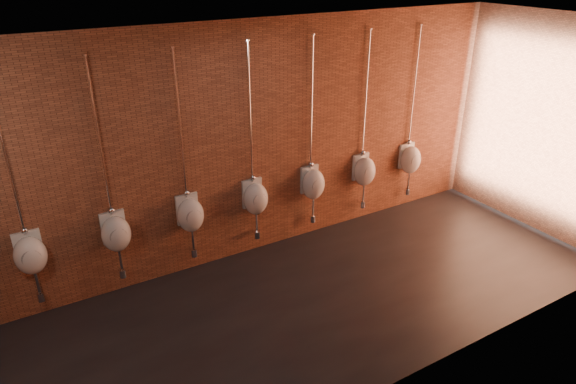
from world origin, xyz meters
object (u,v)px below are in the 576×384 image
at_px(urinal_1, 30,254).
at_px(urinal_5, 313,183).
at_px(urinal_2, 116,232).
at_px(urinal_3, 190,214).
at_px(urinal_4, 255,197).
at_px(urinal_7, 410,159).
at_px(urinal_6, 364,170).

bearing_deg(urinal_1, urinal_5, 0.00).
height_order(urinal_2, urinal_5, same).
distance_m(urinal_1, urinal_3, 1.88).
xyz_separation_m(urinal_3, urinal_5, (1.88, 0.00, 0.00)).
height_order(urinal_1, urinal_2, same).
relative_size(urinal_2, urinal_4, 1.00).
relative_size(urinal_5, urinal_7, 1.00).
height_order(urinal_3, urinal_7, same).
relative_size(urinal_5, urinal_6, 1.00).
height_order(urinal_2, urinal_3, same).
bearing_deg(urinal_2, urinal_5, 0.00).
relative_size(urinal_1, urinal_3, 1.00).
relative_size(urinal_3, urinal_5, 1.00).
xyz_separation_m(urinal_4, urinal_6, (1.88, 0.00, 0.00)).
bearing_deg(urinal_6, urinal_5, 180.00).
bearing_deg(urinal_7, urinal_6, 180.00).
height_order(urinal_1, urinal_5, same).
height_order(urinal_2, urinal_4, same).
bearing_deg(urinal_4, urinal_1, 180.00).
xyz_separation_m(urinal_3, urinal_6, (2.81, 0.00, 0.00)).
bearing_deg(urinal_1, urinal_3, 0.00).
distance_m(urinal_5, urinal_6, 0.94).
distance_m(urinal_1, urinal_6, 4.69).
height_order(urinal_4, urinal_6, same).
xyz_separation_m(urinal_2, urinal_6, (3.75, 0.00, 0.00)).
xyz_separation_m(urinal_1, urinal_5, (3.75, 0.00, 0.00)).
distance_m(urinal_5, urinal_7, 1.88).
height_order(urinal_3, urinal_4, same).
bearing_deg(urinal_6, urinal_4, 180.00).
bearing_deg(urinal_7, urinal_1, 180.00).
bearing_deg(urinal_7, urinal_2, 180.00).
height_order(urinal_4, urinal_7, same).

